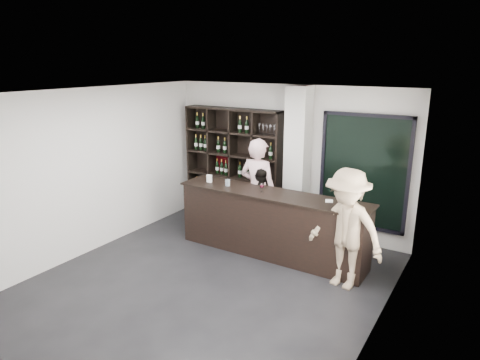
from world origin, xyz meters
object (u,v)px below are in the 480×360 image
Objects in this scene: taster_pink at (258,191)px; wine_shelf at (233,166)px; tasting_counter at (271,224)px; customer at (346,229)px; taster_black at (260,203)px.

wine_shelf is at bearing -34.97° from taster_pink.
tasting_counter is 1.54m from customer.
wine_shelf reaches higher than customer.
wine_shelf is at bearing 143.68° from tasting_counter.
taster_black is (-0.45, 0.41, 0.18)m from tasting_counter.
tasting_counter is 1.88× the size of customer.
taster_black is 2.07m from customer.
tasting_counter is 0.63m from taster_black.
tasting_counter is at bearing 141.53° from taster_pink.
customer reaches higher than tasting_counter.
tasting_counter is at bearing -36.77° from wine_shelf.
taster_pink reaches higher than customer.
customer is at bearing 132.63° from taster_black.
wine_shelf is 0.69× the size of tasting_counter.
wine_shelf is 1.25m from taster_pink.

